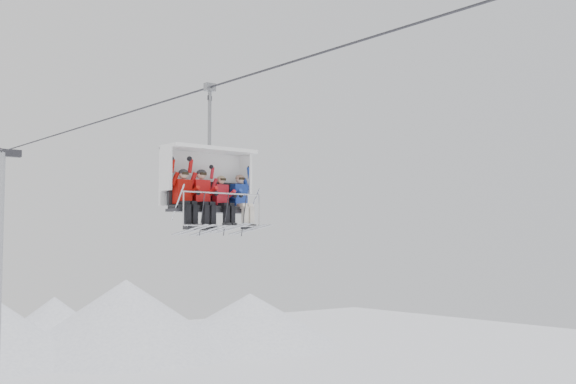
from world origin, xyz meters
TOP-DOWN VIEW (x-y plane):
  - haul_cable at (0.00, 0.00)m, footprint 0.06×50.00m
  - chairlift_carrier at (0.00, 3.60)m, footprint 2.63×1.17m
  - skier_far_left at (-0.87, 3.29)m, footprint 0.44×1.69m
  - skier_center_left at (-0.31, 3.29)m, footprint 0.45×1.69m
  - skier_center_right at (0.33, 3.28)m, footprint 0.39×1.69m
  - skier_far_right at (0.96, 3.28)m, footprint 0.42×1.69m

SIDE VIEW (x-z plane):
  - skier_center_right at x=0.33m, z-range 9.41..10.97m
  - skier_far_right at x=0.96m, z-range 9.39..11.05m
  - skier_far_left at x=-0.87m, z-range 9.38..11.10m
  - skier_center_left at x=-0.31m, z-range 9.37..11.14m
  - chairlift_carrier at x=0.00m, z-range 8.74..12.72m
  - haul_cable at x=0.00m, z-range 13.27..13.33m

